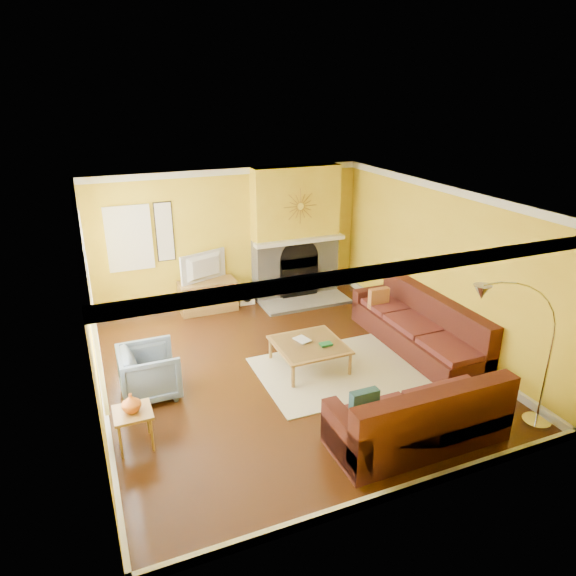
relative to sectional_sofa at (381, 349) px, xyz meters
name	(u,v)px	position (x,y,z in m)	size (l,w,h in m)	color
floor	(286,369)	(-1.24, 0.73, -0.46)	(5.50, 6.00, 0.02)	#4E2810
ceiling	(286,197)	(-1.24, 0.73, 2.26)	(5.50, 6.00, 0.02)	white
wall_back	(229,237)	(-1.24, 3.74, 0.90)	(5.50, 0.02, 2.70)	yellow
wall_front	(403,393)	(-1.24, -2.28, 0.90)	(5.50, 0.02, 2.70)	yellow
wall_left	(88,319)	(-4.00, 0.73, 0.90)	(0.02, 6.00, 2.70)	yellow
wall_right	(439,266)	(1.52, 0.73, 0.90)	(0.02, 6.00, 2.70)	yellow
baseboard	(286,365)	(-1.24, 0.73, -0.39)	(5.50, 6.00, 0.12)	white
crown_molding	(286,202)	(-1.24, 0.73, 2.19)	(5.50, 6.00, 0.12)	white
window_left_near	(86,275)	(-3.96, 2.03, 1.05)	(0.06, 1.22, 1.72)	white
window_left_far	(92,326)	(-3.96, 0.13, 1.05)	(0.06, 1.22, 1.72)	white
window_back	(129,238)	(-3.14, 3.69, 1.10)	(0.82, 0.06, 1.22)	white
wall_art	(165,232)	(-2.49, 3.70, 1.15)	(0.34, 0.04, 1.14)	white
fireplace	(296,233)	(0.11, 3.53, 0.90)	(1.80, 0.40, 2.70)	gray
mantel	(300,241)	(0.11, 3.29, 0.80)	(1.92, 0.22, 0.08)	white
hearth	(306,302)	(0.11, 2.98, -0.42)	(1.80, 0.70, 0.06)	gray
sunburst	(300,206)	(0.11, 3.30, 1.50)	(0.70, 0.04, 0.70)	olive
rug	(337,371)	(-0.54, 0.35, -0.44)	(2.40, 1.80, 0.02)	beige
sectional_sofa	(381,349)	(0.00, 0.00, 0.00)	(3.03, 3.93, 0.90)	#491D17
coffee_table	(309,355)	(-0.89, 0.65, -0.24)	(1.05, 1.05, 0.41)	white
media_console	(208,296)	(-1.80, 3.42, -0.15)	(1.10, 0.50, 0.61)	olive
tv	(206,268)	(-1.80, 3.42, 0.44)	(1.00, 0.13, 0.57)	black
subwoofer	(245,295)	(-1.01, 3.51, -0.29)	(0.32, 0.32, 0.32)	white
armchair	(149,372)	(-3.31, 0.79, -0.08)	(0.79, 0.81, 0.74)	slate
side_table	(135,429)	(-3.66, -0.29, -0.20)	(0.45, 0.45, 0.50)	olive
vase	(131,403)	(-3.66, -0.29, 0.17)	(0.23, 0.23, 0.24)	#C65C1B
book	(297,341)	(-1.04, 0.75, -0.02)	(0.19, 0.26, 0.03)	white
arc_lamp	(515,361)	(0.69, -1.84, 0.62)	(1.36, 0.36, 2.13)	silver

